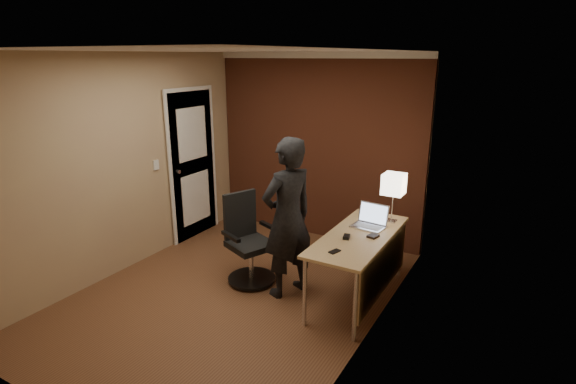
% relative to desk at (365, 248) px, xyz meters
% --- Properties ---
extents(room, '(4.00, 4.00, 4.00)m').
position_rel_desk_xyz_m(room, '(-1.53, 1.00, 0.77)').
color(room, brown).
rests_on(room, ground).
extents(desk, '(0.60, 1.50, 0.73)m').
position_rel_desk_xyz_m(desk, '(0.00, 0.00, 0.00)').
color(desk, tan).
rests_on(desk, ground).
extents(desk_lamp, '(0.22, 0.22, 0.54)m').
position_rel_desk_xyz_m(desk_lamp, '(0.10, 0.52, 0.55)').
color(desk_lamp, silver).
rests_on(desk_lamp, desk).
extents(laptop, '(0.36, 0.29, 0.23)m').
position_rel_desk_xyz_m(laptop, '(-0.06, 0.29, 0.19)').
color(laptop, silver).
rests_on(laptop, desk).
extents(mouse, '(0.08, 0.11, 0.03)m').
position_rel_desk_xyz_m(mouse, '(-0.15, -0.15, 0.14)').
color(mouse, black).
rests_on(mouse, desk).
extents(phone, '(0.09, 0.13, 0.01)m').
position_rel_desk_xyz_m(phone, '(-0.12, -0.50, 0.13)').
color(phone, black).
rests_on(phone, desk).
extents(wallet, '(0.11, 0.12, 0.02)m').
position_rel_desk_xyz_m(wallet, '(0.07, 0.01, 0.14)').
color(wallet, black).
rests_on(wallet, desk).
extents(office_chair, '(0.58, 0.63, 0.99)m').
position_rel_desk_xyz_m(office_chair, '(-1.30, -0.20, -0.17)').
color(office_chair, black).
rests_on(office_chair, ground).
extents(person, '(0.62, 0.73, 1.70)m').
position_rel_desk_xyz_m(person, '(-0.77, -0.23, 0.25)').
color(person, black).
rests_on(person, ground).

